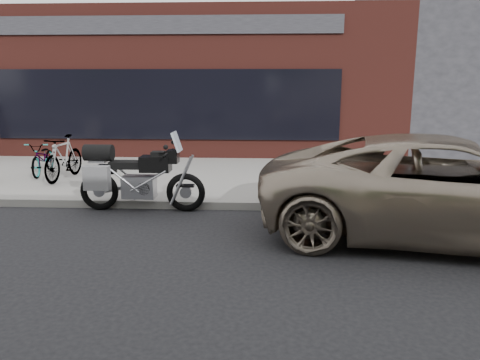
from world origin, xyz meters
name	(u,v)px	position (x,y,z in m)	size (l,w,h in m)	color
ground	(180,314)	(0.00, 0.00, 0.00)	(120.00, 120.00, 0.00)	black
near_sidewalk	(230,174)	(0.00, 7.00, 0.07)	(44.00, 6.00, 0.15)	gray
storefront	(192,83)	(-2.00, 13.98, 2.25)	(14.00, 10.07, 4.50)	#5A231D
motorcycle	(133,177)	(-1.57, 3.88, 0.65)	(2.38, 0.77, 1.51)	black
minivan	(451,189)	(3.73, 2.60, 0.80)	(2.65, 5.75, 1.60)	gray
bicycle_front	(43,158)	(-4.50, 6.40, 0.55)	(0.53, 1.53, 0.80)	gray
bicycle_rear	(64,158)	(-3.75, 5.86, 0.66)	(0.48, 1.69, 1.02)	gray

